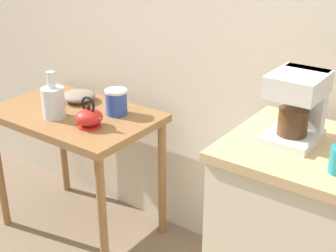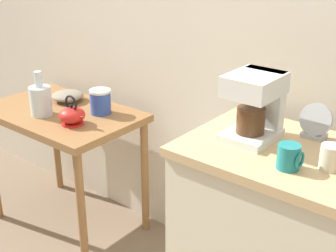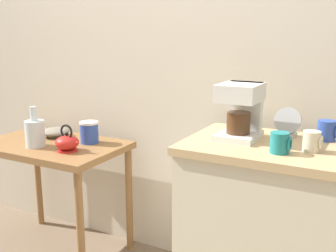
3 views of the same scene
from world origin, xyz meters
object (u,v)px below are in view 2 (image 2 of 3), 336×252
Objects in this scene: teakettle at (72,115)px; canister_enamel at (100,102)px; table_clock at (315,123)px; mug_small_cream at (331,157)px; coffee_maker at (256,103)px; bowl_stoneware at (68,96)px; glass_carafe_vase at (41,100)px; mug_dark_teal at (289,157)px.

teakettle reaches higher than canister_enamel.
table_clock is at bearing 10.20° from teakettle.
coffee_maker is at bearing 167.62° from mug_small_cream.
glass_carafe_vase is (0.06, -0.23, 0.05)m from bowl_stoneware.
table_clock is (0.19, 0.14, -0.08)m from coffee_maker.
teakettle is 0.20m from canister_enamel.
teakettle is 1.05m from coffee_maker.
coffee_maker is (1.24, 0.09, 0.24)m from glass_carafe_vase.
mug_small_cream reaches higher than glass_carafe_vase.
glass_carafe_vase is 0.32m from canister_enamel.
table_clock reaches higher than canister_enamel.
table_clock reaches higher than glass_carafe_vase.
canister_enamel is (0.30, -0.02, 0.04)m from bowl_stoneware.
table_clock is at bearing 97.03° from mug_dark_teal.
mug_small_cream is at bearing -8.66° from canister_enamel.
teakettle is at bearing -175.95° from coffee_maker.
glass_carafe_vase is (-0.24, -0.02, 0.04)m from teakettle.
mug_dark_teal is at bearing -2.82° from glass_carafe_vase.
mug_dark_teal is 1.01× the size of mug_small_cream.
table_clock reaches higher than mug_dark_teal.
coffee_maker is 0.29m from mug_dark_teal.
mug_small_cream is (1.64, -0.22, 0.20)m from bowl_stoneware.
coffee_maker reaches higher than mug_dark_teal.
mug_dark_teal is (1.47, -0.07, 0.14)m from glass_carafe_vase.
table_clock reaches higher than bowl_stoneware.
coffee_maker reaches higher than glass_carafe_vase.
mug_small_cream is at bearing 37.28° from mug_dark_teal.
canister_enamel is at bearing -179.42° from table_clock.
canister_enamel is 1.05m from coffee_maker.
glass_carafe_vase is 1.81× the size of canister_enamel.
teakettle is 1.25m from mug_dark_teal.
teakettle reaches higher than bowl_stoneware.
glass_carafe_vase is at bearing -170.86° from table_clock.
bowl_stoneware is 1.37× the size of canister_enamel.
coffee_maker is 2.99× the size of mug_small_cream.
bowl_stoneware is 0.37m from teakettle.
coffee_maker is 0.36m from mug_small_cream.
mug_dark_teal is (1.23, -0.29, 0.16)m from canister_enamel.
canister_enamel is (0.23, 0.22, -0.02)m from glass_carafe_vase.
mug_dark_teal is (1.53, -0.31, 0.20)m from bowl_stoneware.
canister_enamel is at bearing 171.34° from mug_small_cream.
canister_enamel is 1.56× the size of mug_small_cream.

